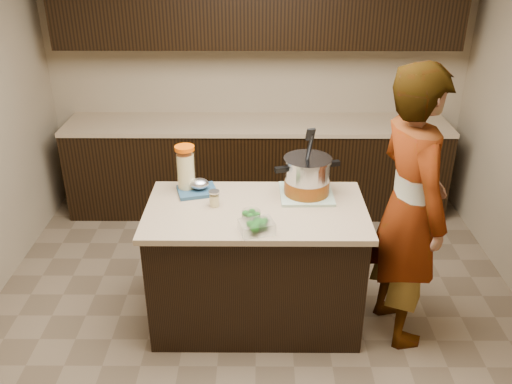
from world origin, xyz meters
TOP-DOWN VIEW (x-y plane):
  - ground_plane at (0.00, 0.00)m, footprint 4.00×4.00m
  - room_shell at (0.00, 0.00)m, footprint 4.04×4.04m
  - back_cabinets at (0.00, 1.74)m, footprint 3.60×0.63m
  - island at (0.00, 0.00)m, footprint 1.46×0.81m
  - dish_towel at (0.35, 0.19)m, footprint 0.37×0.37m
  - stock_pot at (0.35, 0.19)m, footprint 0.45×0.40m
  - lemonade_pitcher at (-0.49, 0.26)m, footprint 0.15×0.15m
  - mason_jar at (-0.28, 0.03)m, footprint 0.09×0.09m
  - broccoli_tub_left at (-0.03, -0.14)m, footprint 0.16×0.16m
  - broccoli_tub_right at (0.03, -0.26)m, footprint 0.14×0.14m
  - broccoli_tub_rect at (0.01, -0.31)m, footprint 0.24×0.20m
  - blue_tray at (-0.40, 0.23)m, footprint 0.31×0.27m
  - person at (0.98, -0.10)m, footprint 0.60×0.78m

SIDE VIEW (x-z plane):
  - ground_plane at x=0.00m, z-range 0.00..0.00m
  - island at x=0.00m, z-range 0.00..0.90m
  - dish_towel at x=0.35m, z-range 0.90..0.92m
  - broccoli_tub_right at x=0.03m, z-range 0.90..0.95m
  - broccoli_tub_left at x=-0.03m, z-range 0.90..0.95m
  - broccoli_tub_rect at x=0.01m, z-range 0.90..0.97m
  - blue_tray at x=-0.40m, z-range 0.88..0.98m
  - back_cabinets at x=0.00m, z-range -0.22..2.10m
  - person at x=0.98m, z-range 0.00..1.90m
  - mason_jar at x=-0.28m, z-range 0.89..1.01m
  - stock_pot at x=0.35m, z-range 0.80..1.26m
  - lemonade_pitcher at x=-0.49m, z-range 0.89..1.22m
  - room_shell at x=0.00m, z-range 0.35..3.07m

